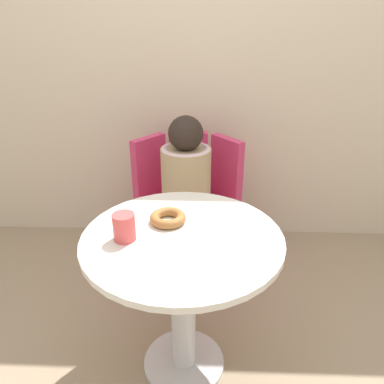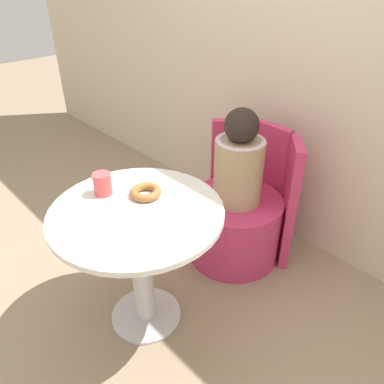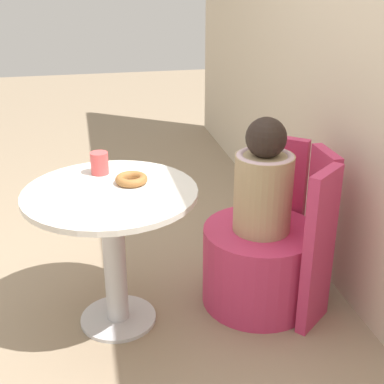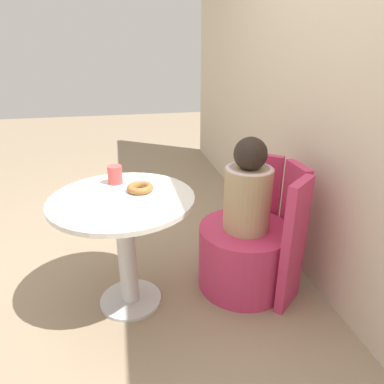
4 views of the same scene
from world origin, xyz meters
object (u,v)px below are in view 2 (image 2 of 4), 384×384
object	(u,v)px
donut	(146,192)
child_figure	(239,162)
tub_chair	(234,227)
cup	(102,184)
round_table	(139,241)

from	to	relation	value
donut	child_figure	bearing A→B (deg)	86.15
tub_chair	cup	world-z (taller)	cup
round_table	tub_chair	bearing A→B (deg)	91.82
round_table	child_figure	distance (m)	0.70
tub_chair	child_figure	size ratio (longest dim) A/B	1.01
donut	cup	world-z (taller)	cup
cup	child_figure	bearing A→B (deg)	75.71
tub_chair	round_table	bearing A→B (deg)	-88.18
round_table	child_figure	bearing A→B (deg)	91.82
round_table	donut	bearing A→B (deg)	122.36
tub_chair	donut	world-z (taller)	donut
tub_chair	donut	bearing A→B (deg)	-93.85
round_table	donut	distance (m)	0.22
tub_chair	cup	distance (m)	0.89
round_table	cup	distance (m)	0.30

